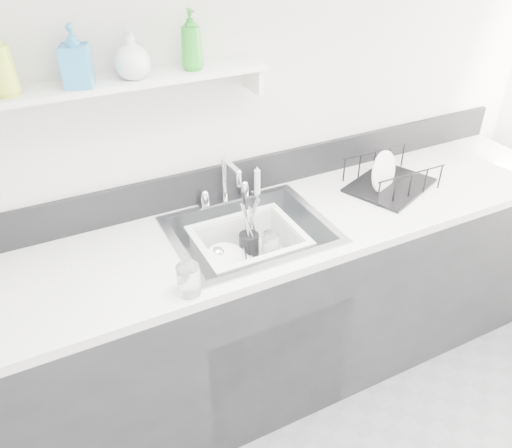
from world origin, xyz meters
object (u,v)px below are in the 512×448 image
wash_tub (249,251)px  dish_rack (392,173)px  sink (251,248)px  counter_run (251,313)px

wash_tub → dish_rack: 0.78m
wash_tub → sink: bearing=46.6°
sink → dish_rack: dish_rack is taller
sink → dish_rack: size_ratio=1.64×
counter_run → wash_tub: size_ratio=7.51×
counter_run → dish_rack: (0.74, 0.04, 0.53)m
counter_run → sink: sink is taller
sink → dish_rack: 0.76m
dish_rack → counter_run: bearing=160.6°
sink → counter_run: bearing=0.0°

